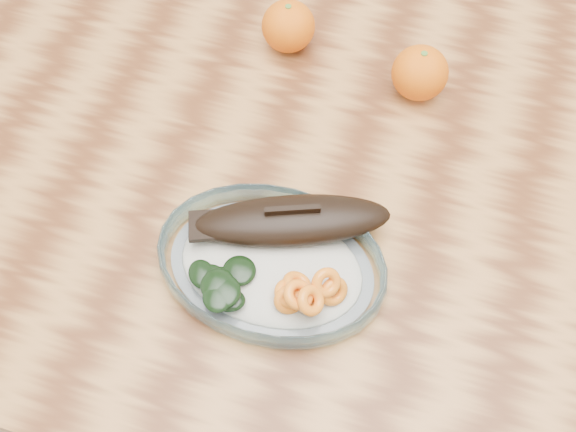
{
  "coord_description": "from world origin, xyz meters",
  "views": [
    {
      "loc": [
        0.07,
        -0.49,
        1.46
      ],
      "look_at": [
        -0.05,
        -0.1,
        0.77
      ],
      "focal_mm": 45.0,
      "sensor_mm": 36.0,
      "label": 1
    }
  ],
  "objects": [
    {
      "name": "dining_table",
      "position": [
        0.0,
        0.0,
        0.65
      ],
      "size": [
        1.2,
        0.8,
        0.75
      ],
      "color": "#5A2D15",
      "rests_on": "ground"
    },
    {
      "name": "plated_meal",
      "position": [
        -0.05,
        -0.15,
        0.77
      ],
      "size": [
        0.46,
        0.46,
        0.08
      ],
      "rotation": [
        0.0,
        0.0,
        0.01
      ],
      "color": "white",
      "rests_on": "dining_table"
    },
    {
      "name": "ground",
      "position": [
        0.0,
        0.0,
        0.0
      ],
      "size": [
        3.0,
        3.0,
        0.0
      ],
      "primitive_type": "plane",
      "color": "slate",
      "rests_on": "ground"
    },
    {
      "name": "orange_left",
      "position": [
        -0.13,
        0.17,
        0.78
      ],
      "size": [
        0.07,
        0.07,
        0.07
      ],
      "primitive_type": "sphere",
      "color": "#DD5704",
      "rests_on": "dining_table"
    },
    {
      "name": "orange_right",
      "position": [
        0.05,
        0.14,
        0.79
      ],
      "size": [
        0.07,
        0.07,
        0.07
      ],
      "primitive_type": "sphere",
      "color": "#DD5704",
      "rests_on": "dining_table"
    }
  ]
}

